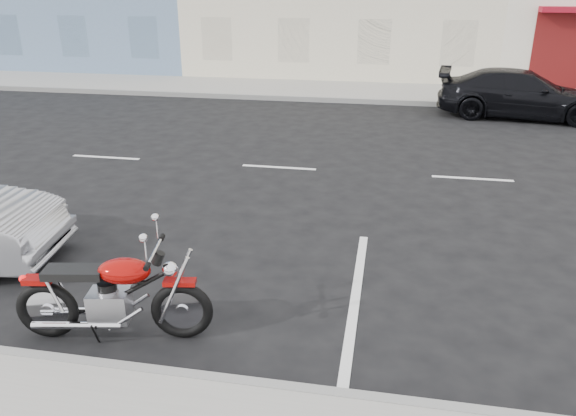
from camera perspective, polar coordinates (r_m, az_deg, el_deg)
name	(u,v)px	position (r m, az deg, el deg)	size (l,w,h in m)	color
ground	(373,173)	(11.85, 8.62, 3.54)	(120.00, 120.00, 0.00)	black
sidewalk_far	(245,88)	(20.95, -4.37, 12.10)	(80.00, 3.40, 0.15)	gray
curb_far	(233,96)	(19.34, -5.65, 11.21)	(80.00, 0.12, 0.16)	gray
motorcycle	(184,299)	(6.34, -10.56, -9.03)	(2.18, 0.78, 1.10)	black
car_far	(521,94)	(17.79, 22.59, 10.64)	(1.90, 4.67, 1.36)	black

